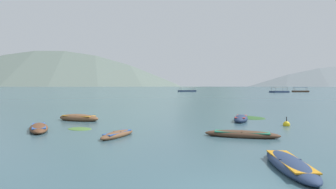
{
  "coord_description": "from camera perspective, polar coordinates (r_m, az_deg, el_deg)",
  "views": [
    {
      "loc": [
        -2.72,
        -6.64,
        3.06
      ],
      "look_at": [
        3.42,
        50.05,
        1.2
      ],
      "focal_mm": 28.72,
      "sensor_mm": 36.0,
      "label": 1
    }
  ],
  "objects": [
    {
      "name": "ground_plane",
      "position": [
        1506.65,
        -6.08,
        1.74
      ],
      "size": [
        6000.0,
        6000.0,
        0.0
      ],
      "primitive_type": "plane",
      "color": "#385660"
    },
    {
      "name": "mountain_1",
      "position": [
        1647.24,
        -16.04,
        10.87
      ],
      "size": [
        1505.59,
        1505.59,
        525.56
      ],
      "primitive_type": "cone",
      "color": "slate",
      "rests_on": "ground"
    },
    {
      "name": "mountain_2",
      "position": [
        1667.46,
        9.5,
        8.97
      ],
      "size": [
        1037.45,
        1037.45,
        419.9
      ],
      "primitive_type": "cone",
      "color": "#56665B",
      "rests_on": "ground"
    },
    {
      "name": "mountain_3",
      "position": [
        1681.94,
        25.36,
        7.62
      ],
      "size": [
        1319.84,
        1319.84,
        353.84
      ],
      "primitive_type": "cone",
      "color": "slate",
      "rests_on": "ground"
    },
    {
      "name": "rowboat_1",
      "position": [
        20.51,
        -25.73,
        -6.41
      ],
      "size": [
        2.49,
        4.32,
        0.53
      ],
      "color": "brown",
      "rests_on": "ground"
    },
    {
      "name": "rowboat_2",
      "position": [
        24.97,
        -18.43,
        -4.75
      ],
      "size": [
        4.2,
        3.02,
        0.71
      ],
      "color": "brown",
      "rests_on": "ground"
    },
    {
      "name": "rowboat_3",
      "position": [
        16.52,
        -10.67,
        -8.33
      ],
      "size": [
        2.29,
        3.03,
        0.44
      ],
      "color": "brown",
      "rests_on": "ground"
    },
    {
      "name": "rowboat_4",
      "position": [
        16.8,
        15.39,
        -8.15
      ],
      "size": [
        4.47,
        2.61,
        0.49
      ],
      "color": "#4C3323",
      "rests_on": "ground"
    },
    {
      "name": "rowboat_5",
      "position": [
        24.12,
        15.22,
        -4.98
      ],
      "size": [
        2.51,
        3.55,
        0.67
      ],
      "color": "navy",
      "rests_on": "ground"
    },
    {
      "name": "rowboat_6",
      "position": [
        11.11,
        24.5,
        -13.41
      ],
      "size": [
        1.83,
        4.27,
        0.52
      ],
      "color": "navy",
      "rests_on": "ground"
    },
    {
      "name": "ferry_0",
      "position": [
        139.9,
        4.06,
        0.79
      ],
      "size": [
        9.58,
        4.48,
        2.54
      ],
      "color": "navy",
      "rests_on": "ground"
    },
    {
      "name": "ferry_1",
      "position": [
        131.35,
        22.55,
        0.59
      ],
      "size": [
        9.4,
        5.8,
        2.54
      ],
      "color": "navy",
      "rests_on": "ground"
    },
    {
      "name": "ferry_2",
      "position": [
        145.79,
        26.28,
        0.65
      ],
      "size": [
        7.81,
        4.18,
        2.54
      ],
      "color": "#4C3323",
      "rests_on": "ground"
    },
    {
      "name": "mooring_buoy",
      "position": [
        22.45,
        23.84,
        -5.84
      ],
      "size": [
        0.51,
        0.51,
        0.86
      ],
      "color": "yellow",
      "rests_on": "ground"
    },
    {
      "name": "weed_patch_0",
      "position": [
        26.82,
        17.15,
        -4.76
      ],
      "size": [
        2.72,
        3.31,
        0.14
      ],
      "primitive_type": "ellipsoid",
      "rotation": [
        0.0,
        0.0,
        1.66
      ],
      "color": "#2D5628",
      "rests_on": "ground"
    },
    {
      "name": "weed_patch_1",
      "position": [
        20.12,
        -18.23,
        -6.97
      ],
      "size": [
        2.33,
        2.21,
        0.14
      ],
      "primitive_type": "ellipsoid",
      "rotation": [
        0.0,
        0.0,
        0.95
      ],
      "color": "#477033",
      "rests_on": "ground"
    }
  ]
}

